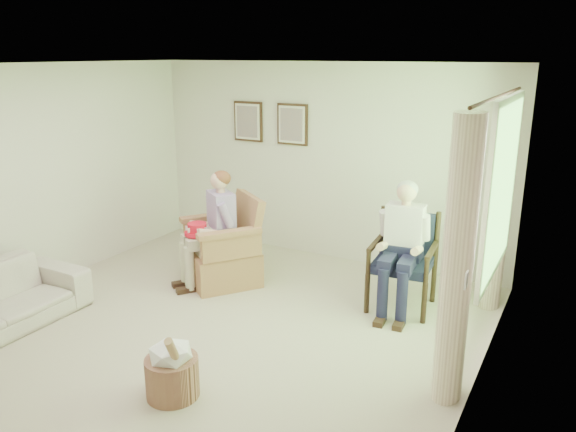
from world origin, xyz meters
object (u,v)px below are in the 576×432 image
at_px(person_dark, 402,238).
at_px(hatbox, 172,368).
at_px(person_wicker, 216,221).
at_px(wood_armchair, 405,257).
at_px(wicker_armchair, 224,255).
at_px(red_hat, 197,230).

bearing_deg(person_dark, hatbox, -119.64).
bearing_deg(hatbox, person_wicker, 116.49).
bearing_deg(wood_armchair, hatbox, -118.22).
bearing_deg(person_wicker, person_dark, 46.32).
bearing_deg(hatbox, wood_armchair, 66.90).
bearing_deg(person_dark, wood_armchair, 84.88).
relative_size(wicker_armchair, person_dark, 0.76).
height_order(wood_armchair, red_hat, wood_armchair).
bearing_deg(red_hat, hatbox, -58.21).
bearing_deg(wood_armchair, wicker_armchair, -174.37).
distance_m(person_dark, red_hat, 2.35).
bearing_deg(hatbox, wicker_armchair, 115.01).
bearing_deg(red_hat, wicker_armchair, 62.43).
height_order(wicker_armchair, person_wicker, person_wicker).
height_order(person_wicker, hatbox, person_wicker).
bearing_deg(person_wicker, red_hat, -98.65).
bearing_deg(red_hat, person_wicker, 45.05).
distance_m(person_wicker, red_hat, 0.23).
xyz_separation_m(wicker_armchair, person_wicker, (0.00, -0.14, 0.46)).
bearing_deg(red_hat, person_dark, 13.06).
bearing_deg(wicker_armchair, person_dark, 42.62).
height_order(red_hat, hatbox, red_hat).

